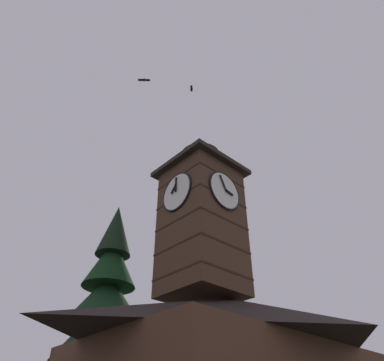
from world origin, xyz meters
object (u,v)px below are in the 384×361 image
at_px(flying_bird_low, 192,89).
at_px(pine_tree_behind, 99,354).
at_px(moon, 105,358).
at_px(flying_bird_high, 144,80).
at_px(clock_tower, 201,217).

bearing_deg(flying_bird_low, pine_tree_behind, -74.89).
height_order(pine_tree_behind, moon, pine_tree_behind).
bearing_deg(pine_tree_behind, flying_bird_low, 105.11).
distance_m(moon, flying_bird_low, 47.19).
relative_size(pine_tree_behind, moon, 7.22).
relative_size(flying_bird_high, flying_bird_low, 1.48).
height_order(clock_tower, moon, clock_tower).
distance_m(clock_tower, pine_tree_behind, 8.14).
distance_m(flying_bird_high, flying_bird_low, 3.11).
height_order(pine_tree_behind, flying_bird_high, flying_bird_high).
height_order(clock_tower, pine_tree_behind, clock_tower).
bearing_deg(clock_tower, flying_bird_low, 12.97).
bearing_deg(flying_bird_low, flying_bird_high, -26.26).
height_order(pine_tree_behind, flying_bird_low, flying_bird_low).
relative_size(moon, flying_bird_low, 4.14).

